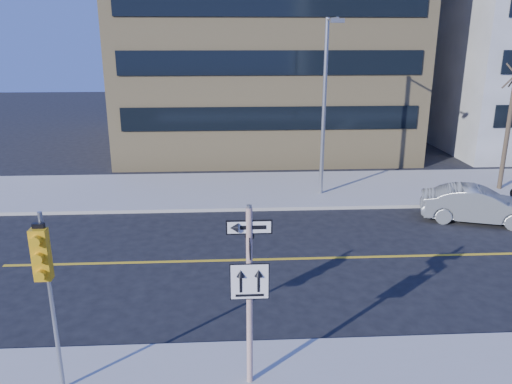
{
  "coord_description": "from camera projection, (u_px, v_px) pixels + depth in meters",
  "views": [
    {
      "loc": [
        -0.38,
        -11.66,
        7.34
      ],
      "look_at": [
        0.5,
        4.0,
        2.44
      ],
      "focal_mm": 35.0,
      "sensor_mm": 36.0,
      "label": 1
    }
  ],
  "objects": [
    {
      "name": "sign_pole",
      "position": [
        249.0,
        287.0,
        10.2
      ],
      "size": [
        0.92,
        0.92,
        4.06
      ],
      "color": "white",
      "rests_on": "near_sidewalk"
    },
    {
      "name": "ground",
      "position": [
        246.0,
        324.0,
        13.32
      ],
      "size": [
        120.0,
        120.0,
        0.0
      ],
      "primitive_type": "plane",
      "color": "black",
      "rests_on": "ground"
    },
    {
      "name": "building_brick",
      "position": [
        261.0,
        12.0,
        34.58
      ],
      "size": [
        18.0,
        18.0,
        18.0
      ],
      "primitive_type": "cube",
      "color": "tan",
      "rests_on": "ground"
    },
    {
      "name": "parked_car_b",
      "position": [
        477.0,
        205.0,
        20.5
      ],
      "size": [
        2.85,
        4.68,
        1.46
      ],
      "primitive_type": "imported",
      "rotation": [
        0.0,
        0.0,
        1.25
      ],
      "color": "gray",
      "rests_on": "ground"
    },
    {
      "name": "traffic_signal",
      "position": [
        44.0,
        269.0,
        9.67
      ],
      "size": [
        0.32,
        0.45,
        4.0
      ],
      "color": "gray",
      "rests_on": "near_sidewalk"
    },
    {
      "name": "streetlight_a",
      "position": [
        325.0,
        97.0,
        22.37
      ],
      "size": [
        0.55,
        2.25,
        8.0
      ],
      "color": "gray",
      "rests_on": "far_sidewalk"
    }
  ]
}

